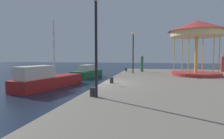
# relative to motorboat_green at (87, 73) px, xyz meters

# --- Properties ---
(ground_plane) EXTENTS (120.00, 120.00, 0.00)m
(ground_plane) POSITION_rel_motorboat_green_xyz_m (4.39, -9.61, -0.58)
(ground_plane) COLOR #162338
(quay_dock) EXTENTS (14.27, 29.47, 0.80)m
(quay_dock) POSITION_rel_motorboat_green_xyz_m (11.53, -9.61, -0.18)
(quay_dock) COLOR gray
(quay_dock) RESTS_ON ground
(motorboat_green) EXTENTS (2.74, 5.00, 1.54)m
(motorboat_green) POSITION_rel_motorboat_green_xyz_m (0.00, 0.00, 0.00)
(motorboat_green) COLOR #236638
(motorboat_green) RESTS_ON ground
(sailboat_red) EXTENTS (3.21, 7.03, 5.61)m
(sailboat_red) POSITION_rel_motorboat_green_xyz_m (-0.69, -8.12, 0.12)
(sailboat_red) COLOR maroon
(sailboat_red) RESTS_ON ground
(carousel) EXTENTS (5.28, 5.28, 5.14)m
(carousel) POSITION_rel_motorboat_green_xyz_m (11.85, -3.07, 4.06)
(carousel) COLOR #B23333
(carousel) RESTS_ON quay_dock
(lamp_post_near_edge) EXTENTS (0.36, 0.36, 4.55)m
(lamp_post_near_edge) POSITION_rel_motorboat_green_xyz_m (5.29, -14.03, 3.31)
(lamp_post_near_edge) COLOR black
(lamp_post_near_edge) RESTS_ON quay_dock
(lamp_post_mid_promenade) EXTENTS (0.36, 0.36, 4.35)m
(lamp_post_mid_promenade) POSITION_rel_motorboat_green_xyz_m (5.84, -2.24, 3.19)
(lamp_post_mid_promenade) COLOR black
(lamp_post_mid_promenade) RESTS_ON quay_dock
(bollard_south) EXTENTS (0.24, 0.24, 0.40)m
(bollard_south) POSITION_rel_motorboat_green_xyz_m (5.06, -13.90, 0.42)
(bollard_south) COLOR #2D2D33
(bollard_south) RESTS_ON quay_dock
(bollard_center) EXTENTS (0.24, 0.24, 0.40)m
(bollard_center) POSITION_rel_motorboat_green_xyz_m (4.75, 0.55, 0.42)
(bollard_center) COLOR #2D2D33
(bollard_center) RESTS_ON quay_dock
(bollard_north) EXTENTS (0.24, 0.24, 0.40)m
(bollard_north) POSITION_rel_motorboat_green_xyz_m (5.08, -9.66, 0.42)
(bollard_north) COLOR #2D2D33
(bollard_north) RESTS_ON quay_dock
(person_by_the_water) EXTENTS (0.34, 0.34, 1.98)m
(person_by_the_water) POSITION_rel_motorboat_green_xyz_m (6.67, 0.12, 1.15)
(person_by_the_water) COLOR #387247
(person_by_the_water) RESTS_ON quay_dock
(person_far_corner) EXTENTS (0.34, 0.34, 1.96)m
(person_far_corner) POSITION_rel_motorboat_green_xyz_m (15.80, 1.79, 1.14)
(person_far_corner) COLOR #B23833
(person_far_corner) RESTS_ON quay_dock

